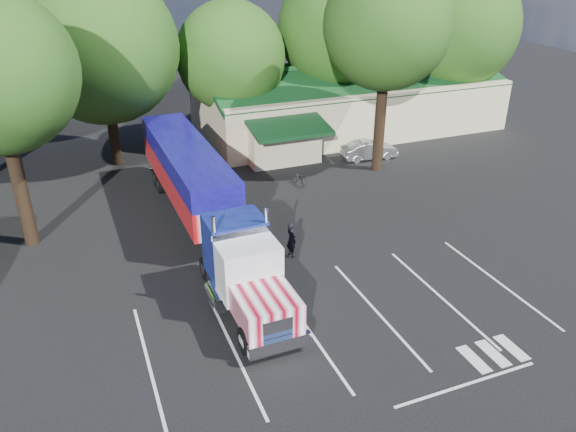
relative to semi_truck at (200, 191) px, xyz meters
name	(u,v)px	position (x,y,z in m)	size (l,w,h in m)	color
ground	(260,259)	(1.92, -3.90, -2.43)	(120.00, 120.00, 0.00)	black
event_hall	(345,102)	(15.66, 13.91, -0.22)	(24.20, 14.12, 5.55)	beige
tree_row_c	(101,47)	(-3.08, 12.30, 5.61)	(10.00, 10.00, 13.05)	black
tree_row_d	(231,57)	(5.92, 13.60, 4.15)	(8.00, 8.00, 10.60)	black
tree_row_e	(339,28)	(14.92, 14.10, 5.66)	(9.60, 9.60, 12.90)	black
tree_row_f	(455,27)	(24.92, 12.90, 5.36)	(10.40, 10.40, 13.00)	black
tree_near_right	(387,26)	(13.42, 4.60, 7.03)	(8.00, 8.00, 13.50)	black
semi_truck	(200,191)	(0.00, 0.00, 0.00)	(3.39, 20.56, 4.30)	black
woman	(292,239)	(3.52, -4.13, -1.50)	(0.68, 0.44, 1.85)	black
bicycle	(299,178)	(7.42, 4.10, -2.02)	(0.55, 1.57, 0.82)	black
silver_sedan	(369,150)	(13.92, 6.60, -1.76)	(1.41, 4.05, 1.33)	#A7AAAF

